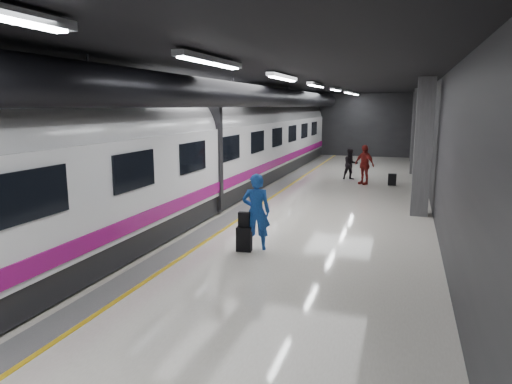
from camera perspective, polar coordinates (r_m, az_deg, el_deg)
The scene contains 9 objects.
ground at distance 14.86m, azimuth 1.96°, elevation -3.28°, with size 40.00×40.00×0.00m, color silver.
platform_hall at distance 15.42m, azimuth 2.02°, elevation 10.50°, with size 10.02×40.02×4.51m.
train at distance 15.71m, azimuth -9.48°, elevation 5.00°, with size 3.05×38.00×4.05m.
traveler_main at distance 11.46m, azimuth 0.02°, elevation -2.48°, with size 0.71×0.47×1.95m, color #1652AB.
suitcase_main at distance 11.48m, azimuth -1.49°, elevation -5.90°, with size 0.38×0.24×0.62m, color black.
shoulder_bag at distance 11.39m, azimuth -1.50°, elevation -3.45°, with size 0.28×0.15×0.37m, color black.
traveler_far_a at distance 23.02m, azimuth 11.73°, elevation 3.43°, with size 0.75×0.58×1.54m, color black.
traveler_far_b at distance 21.75m, azimuth 13.37°, elevation 3.35°, with size 1.08×0.45×1.84m, color maroon.
suitcase_far at distance 21.84m, azimuth 16.65°, elevation 1.50°, with size 0.37×0.24×0.54m, color black.
Camera 1 is at (4.03, -13.84, 3.59)m, focal length 32.00 mm.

